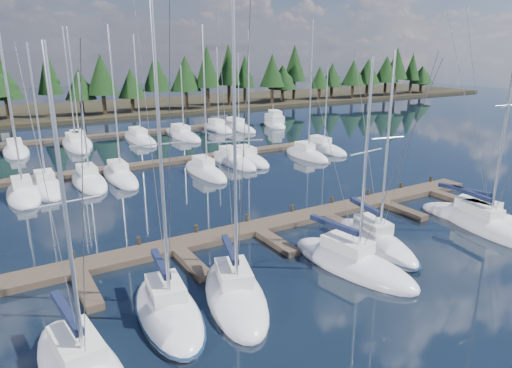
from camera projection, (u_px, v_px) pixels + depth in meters
ground at (188, 188)px, 42.35m from camera, size 260.00×260.00×0.00m
far_shore at (71, 111)px, 91.56m from camera, size 220.00×30.00×0.60m
main_dock at (259, 231)px, 31.90m from camera, size 44.00×6.13×0.90m
back_docks at (128, 148)px, 58.38m from camera, size 50.00×21.80×0.40m
front_sailboat_1 at (168, 311)px, 22.06m from camera, size 3.92×8.12×15.60m
front_sailboat_2 at (235, 294)px, 23.52m from camera, size 5.22×8.56×15.28m
front_sailboat_3 at (352, 263)px, 27.03m from camera, size 4.36×9.18×12.88m
front_sailboat_4 at (375, 241)px, 30.05m from camera, size 4.14×8.87×13.20m
front_sailboat_5 at (484, 225)px, 32.68m from camera, size 4.13×9.29×16.18m
front_sailboat_6 at (482, 219)px, 33.83m from camera, size 4.79×9.74×15.83m
back_sailboat_rows at (143, 153)px, 55.41m from camera, size 47.46×32.18×16.30m
motor_yacht_right at (274, 123)px, 76.40m from camera, size 5.02×8.88×4.21m
tree_line at (71, 78)px, 81.02m from camera, size 186.22×11.57×13.43m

